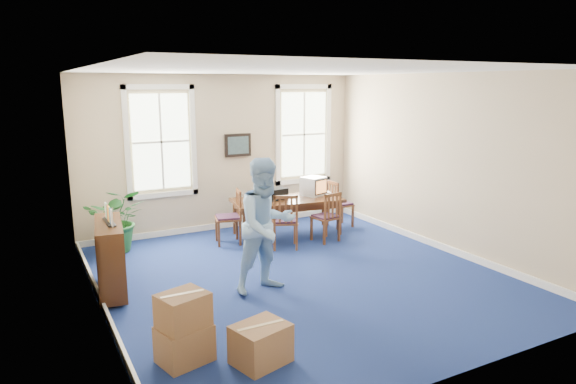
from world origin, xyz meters
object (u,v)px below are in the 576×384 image
chair_near_left (285,220)px  credenza (111,259)px  conference_table (287,217)px  crt_tv (313,186)px  man (267,226)px  cardboard_boxes (199,318)px  potted_plant (117,220)px

chair_near_left → credenza: chair_near_left is taller
conference_table → chair_near_left: size_ratio=2.08×
crt_tv → credenza: size_ratio=0.36×
man → cardboard_boxes: size_ratio=1.36×
man → potted_plant: bearing=110.8°
crt_tv → chair_near_left: bearing=-163.1°
man → cardboard_boxes: man is taller
man → credenza: man is taller
conference_table → man: man is taller
crt_tv → chair_near_left: 1.41m
chair_near_left → potted_plant: potted_plant is taller
man → credenza: size_ratio=1.54×
crt_tv → potted_plant: bearing=154.3°
credenza → potted_plant: bearing=85.1°
chair_near_left → conference_table: bearing=-97.0°
crt_tv → man: size_ratio=0.23×
credenza → potted_plant: (0.44, 1.92, 0.09)m
man → potted_plant: man is taller
crt_tv → man: bearing=-151.7°
crt_tv → credenza: crt_tv is taller
conference_table → cardboard_boxes: 4.81m
crt_tv → cardboard_boxes: crt_tv is taller
chair_near_left → potted_plant: 3.05m
crt_tv → cardboard_boxes: 5.31m
conference_table → crt_tv: bearing=12.3°
credenza → chair_near_left: bearing=19.9°
crt_tv → potted_plant: (-3.87, 0.45, -0.34)m
conference_table → man: bearing=-116.0°
conference_table → crt_tv: crt_tv is taller
man → potted_plant: 3.35m
chair_near_left → man: man is taller
conference_table → credenza: 3.93m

